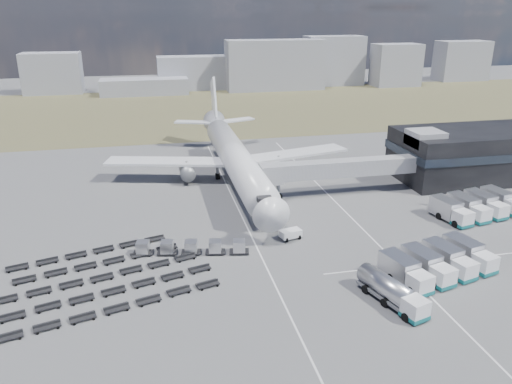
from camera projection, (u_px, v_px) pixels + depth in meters
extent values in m
plane|color=#565659|center=(273.00, 251.00, 72.67)|extent=(420.00, 420.00, 0.00)
cube|color=brown|center=(196.00, 109.00, 173.45)|extent=(420.00, 90.00, 0.01)
cube|color=silver|center=(252.00, 238.00, 76.85)|extent=(0.25, 110.00, 0.01)
cube|color=silver|center=(361.00, 227.00, 80.44)|extent=(0.25, 110.00, 0.01)
cube|color=silver|center=(458.00, 259.00, 70.32)|extent=(40.00, 0.25, 0.01)
cube|color=black|center=(471.00, 154.00, 102.48)|extent=(30.00, 16.00, 10.00)
cube|color=#262D38|center=(472.00, 149.00, 102.06)|extent=(30.40, 16.40, 1.60)
cube|color=#939399|center=(425.00, 138.00, 96.69)|extent=(6.00, 6.00, 3.00)
cube|color=#939399|center=(340.00, 168.00, 93.28)|extent=(29.80, 3.00, 3.00)
cube|color=#939399|center=(271.00, 174.00, 90.16)|extent=(4.00, 3.60, 3.40)
cylinder|color=slate|center=(278.00, 185.00, 91.80)|extent=(0.70, 0.70, 5.10)
cylinder|color=black|center=(278.00, 196.00, 92.53)|extent=(1.40, 0.90, 1.40)
cylinder|color=white|center=(236.00, 159.00, 98.32)|extent=(5.60, 48.00, 5.60)
cone|color=white|center=(267.00, 209.00, 74.04)|extent=(5.60, 5.00, 5.60)
cone|color=white|center=(216.00, 124.00, 123.69)|extent=(5.60, 8.00, 5.60)
cube|color=black|center=(264.00, 199.00, 75.59)|extent=(2.20, 2.00, 0.80)
cube|color=white|center=(168.00, 162.00, 100.73)|extent=(25.59, 11.38, 0.50)
cube|color=white|center=(292.00, 154.00, 105.90)|extent=(25.59, 11.38, 0.50)
cylinder|color=slate|center=(187.00, 171.00, 100.18)|extent=(3.00, 5.00, 3.00)
cylinder|color=slate|center=(278.00, 165.00, 103.96)|extent=(3.00, 5.00, 3.00)
cube|color=white|center=(193.00, 122.00, 124.29)|extent=(9.49, 5.63, 0.35)
cube|color=white|center=(237.00, 120.00, 126.48)|extent=(9.49, 5.63, 0.35)
cube|color=white|center=(214.00, 99.00, 124.46)|extent=(0.50, 9.06, 11.45)
cylinder|color=slate|center=(259.00, 219.00, 80.48)|extent=(0.50, 0.50, 2.50)
cylinder|color=slate|center=(218.00, 173.00, 102.75)|extent=(0.60, 0.60, 2.50)
cylinder|color=slate|center=(248.00, 171.00, 104.03)|extent=(0.60, 0.60, 2.50)
cylinder|color=black|center=(259.00, 223.00, 80.75)|extent=(0.50, 1.20, 1.20)
cube|color=#9596A2|center=(53.00, 73.00, 203.46)|extent=(22.86, 12.00, 16.22)
cube|color=#9596A2|center=(145.00, 86.00, 202.34)|extent=(34.80, 12.00, 6.38)
cube|color=#9596A2|center=(202.00, 73.00, 214.82)|extent=(37.77, 12.00, 13.89)
cube|color=#9596A2|center=(275.00, 65.00, 211.80)|extent=(41.59, 12.00, 20.69)
cube|color=#9596A2|center=(333.00, 61.00, 225.31)|extent=(26.29, 12.00, 21.44)
cube|color=#9596A2|center=(396.00, 65.00, 222.87)|extent=(20.36, 12.00, 18.27)
cube|color=#9596A2|center=(462.00, 61.00, 240.37)|extent=(24.26, 12.00, 18.39)
cube|color=white|center=(415.00, 308.00, 56.23)|extent=(3.02, 3.02, 2.32)
cube|color=#126266|center=(414.00, 315.00, 56.54)|extent=(3.14, 3.14, 0.50)
cylinder|color=silver|center=(385.00, 285.00, 60.11)|extent=(4.61, 7.96, 2.52)
cube|color=slate|center=(384.00, 293.00, 60.51)|extent=(4.52, 7.93, 0.35)
cylinder|color=black|center=(393.00, 301.00, 59.36)|extent=(2.83, 1.82, 1.11)
cube|color=white|center=(291.00, 234.00, 76.31)|extent=(3.56, 2.54, 1.45)
cube|color=white|center=(264.00, 173.00, 102.09)|extent=(3.03, 5.94, 2.65)
cube|color=#126266|center=(264.00, 178.00, 102.47)|extent=(3.14, 6.05, 0.43)
cube|color=white|center=(420.00, 284.00, 61.33)|extent=(3.10, 3.01, 2.46)
cube|color=#126266|center=(419.00, 290.00, 61.66)|extent=(3.23, 3.15, 0.50)
cube|color=silver|center=(399.00, 266.00, 64.45)|extent=(3.86, 5.64, 2.91)
cube|color=white|center=(443.00, 277.00, 62.92)|extent=(3.10, 3.01, 2.46)
cube|color=#126266|center=(442.00, 283.00, 63.25)|extent=(3.23, 3.15, 0.50)
cube|color=silver|center=(421.00, 260.00, 66.04)|extent=(3.86, 5.64, 2.91)
cube|color=white|center=(464.00, 270.00, 64.50)|extent=(3.10, 3.01, 2.46)
cube|color=#126266|center=(463.00, 276.00, 64.83)|extent=(3.23, 3.15, 0.50)
cube|color=silver|center=(442.00, 254.00, 67.63)|extent=(3.86, 5.64, 2.91)
cube|color=white|center=(485.00, 264.00, 66.09)|extent=(3.10, 3.01, 2.46)
cube|color=#126266|center=(484.00, 270.00, 66.42)|extent=(3.23, 3.15, 0.50)
cube|color=silver|center=(462.00, 249.00, 69.22)|extent=(3.86, 5.64, 2.91)
cube|color=white|center=(463.00, 218.00, 80.21)|extent=(3.03, 2.94, 2.48)
cube|color=#126266|center=(462.00, 224.00, 80.54)|extent=(3.16, 3.07, 0.51)
cube|color=silver|center=(445.00, 207.00, 83.46)|extent=(3.66, 5.62, 2.94)
cube|color=white|center=(481.00, 215.00, 81.63)|extent=(3.03, 2.94, 2.48)
cube|color=#126266|center=(480.00, 220.00, 81.97)|extent=(3.16, 3.07, 0.51)
cube|color=silver|center=(463.00, 204.00, 84.88)|extent=(3.66, 5.62, 2.94)
cube|color=white|center=(498.00, 211.00, 83.06)|extent=(3.03, 2.94, 2.48)
cube|color=#126266|center=(497.00, 216.00, 83.39)|extent=(3.16, 3.07, 0.51)
cube|color=silver|center=(480.00, 201.00, 86.30)|extent=(3.66, 5.62, 2.94)
cube|color=silver|center=(496.00, 198.00, 87.73)|extent=(3.66, 5.62, 2.94)
cube|color=black|center=(143.00, 253.00, 71.52)|extent=(3.07, 2.21, 0.19)
cube|color=silver|center=(143.00, 247.00, 71.20)|extent=(2.01, 2.01, 1.61)
cube|color=black|center=(167.00, 252.00, 71.61)|extent=(3.07, 2.21, 0.19)
cube|color=silver|center=(167.00, 247.00, 71.29)|extent=(2.01, 2.01, 1.61)
cube|color=black|center=(191.00, 252.00, 71.70)|extent=(3.07, 2.21, 0.19)
cube|color=silver|center=(191.00, 246.00, 71.38)|extent=(2.01, 2.01, 1.61)
cube|color=black|center=(215.00, 252.00, 71.79)|extent=(3.07, 2.21, 0.19)
cube|color=silver|center=(215.00, 246.00, 71.47)|extent=(2.01, 2.01, 1.61)
cube|color=black|center=(239.00, 251.00, 71.88)|extent=(3.07, 2.21, 0.19)
cube|color=silver|center=(239.00, 246.00, 71.56)|extent=(2.01, 2.01, 1.61)
cube|color=black|center=(117.00, 307.00, 58.47)|extent=(26.25, 8.72, 0.69)
cube|color=black|center=(109.00, 291.00, 61.80)|extent=(26.25, 8.72, 0.69)
cube|color=black|center=(102.00, 276.00, 65.14)|extent=(26.25, 8.72, 0.69)
cube|color=black|center=(96.00, 263.00, 68.47)|extent=(22.56, 7.67, 0.69)
cube|color=black|center=(90.00, 251.00, 71.80)|extent=(22.56, 7.67, 0.69)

